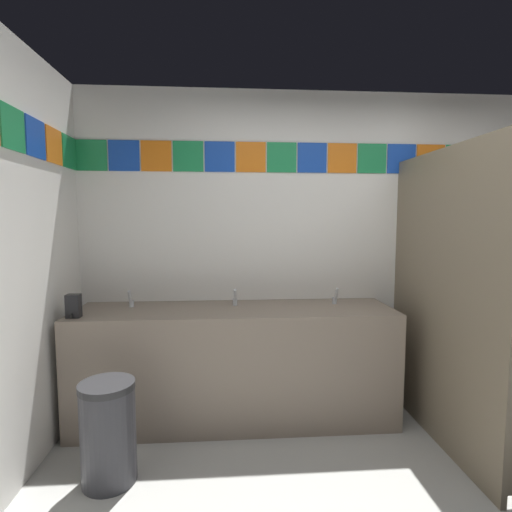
# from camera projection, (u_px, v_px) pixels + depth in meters

# --- Properties ---
(wall_back) EXTENTS (4.25, 0.09, 2.57)m
(wall_back) POSITION_uv_depth(u_px,v_px,m) (339.00, 248.00, 3.31)
(wall_back) COLOR white
(wall_back) RESTS_ON ground_plane
(vanity_counter) EXTENTS (2.38, 0.62, 0.86)m
(vanity_counter) POSITION_uv_depth(u_px,v_px,m) (236.00, 362.00, 2.98)
(vanity_counter) COLOR gray
(vanity_counter) RESTS_ON ground_plane
(faucet_left) EXTENTS (0.04, 0.10, 0.14)m
(faucet_left) POSITION_uv_depth(u_px,v_px,m) (131.00, 301.00, 2.97)
(faucet_left) COLOR silver
(faucet_left) RESTS_ON vanity_counter
(faucet_center) EXTENTS (0.04, 0.10, 0.14)m
(faucet_center) POSITION_uv_depth(u_px,v_px,m) (235.00, 299.00, 3.03)
(faucet_center) COLOR silver
(faucet_center) RESTS_ON vanity_counter
(faucet_right) EXTENTS (0.04, 0.10, 0.14)m
(faucet_right) POSITION_uv_depth(u_px,v_px,m) (335.00, 298.00, 3.08)
(faucet_right) COLOR silver
(faucet_right) RESTS_ON vanity_counter
(soap_dispenser) EXTENTS (0.09, 0.09, 0.16)m
(soap_dispenser) POSITION_uv_depth(u_px,v_px,m) (74.00, 306.00, 2.67)
(soap_dispenser) COLOR black
(soap_dispenser) RESTS_ON vanity_counter
(stall_divider) EXTENTS (0.92, 1.38, 2.00)m
(stall_divider) POSITION_uv_depth(u_px,v_px,m) (489.00, 305.00, 2.41)
(stall_divider) COLOR #726651
(stall_divider) RESTS_ON ground_plane
(toilet) EXTENTS (0.39, 0.49, 0.74)m
(toilet) POSITION_uv_depth(u_px,v_px,m) (500.00, 379.00, 3.00)
(toilet) COLOR white
(toilet) RESTS_ON ground_plane
(trash_bin) EXTENTS (0.32, 0.32, 0.60)m
(trash_bin) POSITION_uv_depth(u_px,v_px,m) (108.00, 432.00, 2.26)
(trash_bin) COLOR #333338
(trash_bin) RESTS_ON ground_plane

